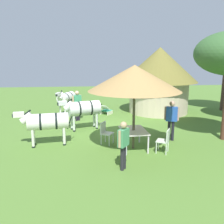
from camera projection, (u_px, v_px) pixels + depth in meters
The scene contains 13 objects.
ground_plane at pixel (103, 127), 12.58m from camera, with size 36.00×36.00×0.00m, color #517A30.
thatched_hut at pixel (159, 76), 15.48m from camera, with size 4.73×4.73×4.08m.
shade_umbrella at pixel (135, 78), 9.00m from camera, with size 3.45×3.45×3.19m.
patio_dining_table at pixel (133, 132), 9.44m from camera, with size 1.40×1.01×0.74m.
patio_chair_east_end at pixel (165, 139), 9.01m from camera, with size 0.59×0.58×0.90m.
patio_chair_near_lawn at pixel (105, 131), 9.97m from camera, with size 0.59×0.59×0.90m.
guest_beside_umbrella at pixel (172, 117), 10.28m from camera, with size 0.34×0.58×1.70m.
guest_behind_table at pixel (123, 141), 7.57m from camera, with size 0.46×0.41×1.56m.
standing_watcher at pixel (77, 103), 13.54m from camera, with size 0.44×0.50×1.68m.
striped_lounge_chair at pixel (106, 110), 15.24m from camera, with size 0.96×0.90×0.63m.
zebra_nearest_camera at pixel (83, 109), 11.92m from camera, with size 1.15×2.12×1.55m.
zebra_by_umbrella at pixel (66, 98), 15.27m from camera, with size 1.99×1.11×1.54m.
zebra_toward_hut at pixel (47, 122), 9.73m from camera, with size 0.87×2.25×1.50m.
Camera 1 is at (12.10, -0.78, 3.45)m, focal length 39.50 mm.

